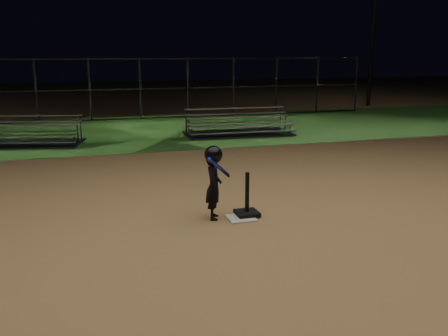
{
  "coord_description": "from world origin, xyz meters",
  "views": [
    {
      "loc": [
        -2.52,
        -7.45,
        2.74
      ],
      "look_at": [
        0.0,
        1.0,
        0.65
      ],
      "focal_mm": 39.49,
      "sensor_mm": 36.0,
      "label": 1
    }
  ],
  "objects_px": {
    "home_plate": "(241,218)",
    "child_batter": "(214,180)",
    "light_pole_right": "(375,6)",
    "bleacher_left": "(22,139)",
    "bleacher_right": "(238,129)",
    "batting_tee": "(247,207)"
  },
  "relations": [
    {
      "from": "child_batter",
      "to": "bleacher_right",
      "type": "height_order",
      "value": "child_batter"
    },
    {
      "from": "bleacher_left",
      "to": "batting_tee",
      "type": "bearing_deg",
      "value": -49.9
    },
    {
      "from": "batting_tee",
      "to": "bleacher_right",
      "type": "relative_size",
      "value": 0.21
    },
    {
      "from": "bleacher_right",
      "to": "light_pole_right",
      "type": "bearing_deg",
      "value": 38.4
    },
    {
      "from": "batting_tee",
      "to": "child_batter",
      "type": "height_order",
      "value": "child_batter"
    },
    {
      "from": "bleacher_right",
      "to": "home_plate",
      "type": "bearing_deg",
      "value": -105.36
    },
    {
      "from": "light_pole_right",
      "to": "bleacher_left",
      "type": "bearing_deg",
      "value": -157.59
    },
    {
      "from": "batting_tee",
      "to": "bleacher_left",
      "type": "bearing_deg",
      "value": 117.83
    },
    {
      "from": "batting_tee",
      "to": "child_batter",
      "type": "distance_m",
      "value": 0.77
    },
    {
      "from": "bleacher_left",
      "to": "light_pole_right",
      "type": "xyz_separation_m",
      "value": [
        16.17,
        6.67,
        4.77
      ]
    },
    {
      "from": "light_pole_right",
      "to": "bleacher_right",
      "type": "bearing_deg",
      "value": -144.18
    },
    {
      "from": "bleacher_right",
      "to": "light_pole_right",
      "type": "xyz_separation_m",
      "value": [
        9.35,
        6.75,
        4.77
      ]
    },
    {
      "from": "home_plate",
      "to": "light_pole_right",
      "type": "height_order",
      "value": "light_pole_right"
    },
    {
      "from": "child_batter",
      "to": "bleacher_right",
      "type": "distance_m",
      "value": 8.63
    },
    {
      "from": "bleacher_left",
      "to": "bleacher_right",
      "type": "height_order",
      "value": "bleacher_right"
    },
    {
      "from": "home_plate",
      "to": "bleacher_right",
      "type": "bearing_deg",
      "value": 72.06
    },
    {
      "from": "child_batter",
      "to": "bleacher_right",
      "type": "bearing_deg",
      "value": -7.07
    },
    {
      "from": "home_plate",
      "to": "child_batter",
      "type": "relative_size",
      "value": 0.36
    },
    {
      "from": "child_batter",
      "to": "light_pole_right",
      "type": "xyz_separation_m",
      "value": [
        12.43,
        14.79,
        4.29
      ]
    },
    {
      "from": "bleacher_left",
      "to": "light_pole_right",
      "type": "distance_m",
      "value": 18.13
    },
    {
      "from": "bleacher_left",
      "to": "home_plate",
      "type": "bearing_deg",
      "value": -50.99
    },
    {
      "from": "child_batter",
      "to": "light_pole_right",
      "type": "height_order",
      "value": "light_pole_right"
    }
  ]
}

